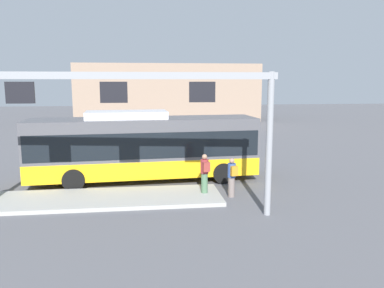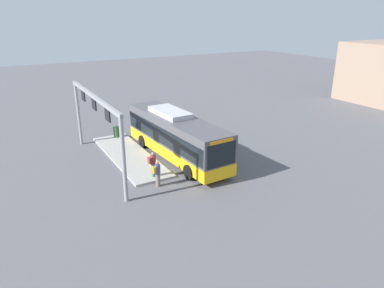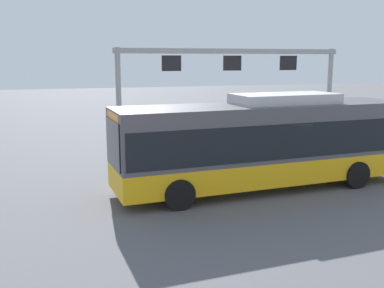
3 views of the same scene
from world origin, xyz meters
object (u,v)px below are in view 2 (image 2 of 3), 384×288
person_boarding (153,164)px  person_waiting_near (157,173)px  trash_bin (117,132)px  bus_main (176,134)px

person_boarding → person_waiting_near: person_boarding is taller
trash_bin → person_waiting_near: bearing=-3.7°
person_waiting_near → trash_bin: (-9.89, 0.64, -0.28)m
bus_main → trash_bin: size_ratio=12.30×
bus_main → person_boarding: size_ratio=6.63×
person_boarding → person_waiting_near: 1.16m
trash_bin → bus_main: bearing=22.0°
person_boarding → trash_bin: bearing=79.2°
bus_main → trash_bin: bearing=-161.3°
person_waiting_near → trash_bin: 9.91m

